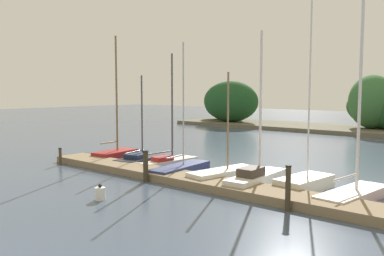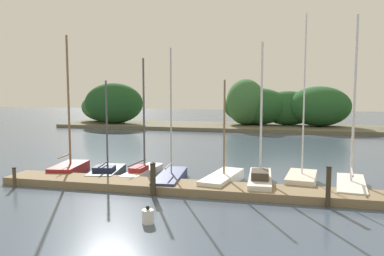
{
  "view_description": "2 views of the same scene",
  "coord_description": "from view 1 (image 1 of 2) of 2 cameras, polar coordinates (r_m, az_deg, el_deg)",
  "views": [
    {
      "loc": [
        10.2,
        -1.44,
        4.25
      ],
      "look_at": [
        -2.42,
        13.47,
        2.42
      ],
      "focal_mm": 38.42,
      "sensor_mm": 36.0,
      "label": 1
    },
    {
      "loc": [
        1.94,
        -4.12,
        4.65
      ],
      "look_at": [
        -2.5,
        14.4,
        2.7
      ],
      "focal_mm": 36.22,
      "sensor_mm": 36.0,
      "label": 2
    }
  ],
  "objects": [
    {
      "name": "sailboat_3",
      "position": [
        20.95,
        -1.36,
        -5.56
      ],
      "size": [
        1.48,
        4.21,
        6.6
      ],
      "rotation": [
        0.0,
        0.0,
        1.67
      ],
      "color": "navy",
      "rests_on": "ground"
    },
    {
      "name": "sailboat_0",
      "position": [
        25.61,
        -10.42,
        -3.33
      ],
      "size": [
        1.61,
        3.08,
        7.47
      ],
      "rotation": [
        0.0,
        0.0,
        1.69
      ],
      "color": "maroon",
      "rests_on": "ground"
    },
    {
      "name": "sailboat_7",
      "position": [
        17.18,
        21.69,
        -8.04
      ],
      "size": [
        1.69,
        4.25,
        7.9
      ],
      "rotation": [
        0.0,
        0.0,
        1.45
      ],
      "color": "white",
      "rests_on": "ground"
    },
    {
      "name": "mooring_piling_1",
      "position": [
        19.18,
        -6.45,
        -5.28
      ],
      "size": [
        0.27,
        0.27,
        1.44
      ],
      "color": "#3D3323",
      "rests_on": "ground"
    },
    {
      "name": "dock_pier",
      "position": [
        17.77,
        4.03,
        -7.93
      ],
      "size": [
        22.58,
        1.8,
        0.35
      ],
      "color": "#847051",
      "rests_on": "ground"
    },
    {
      "name": "sailboat_4",
      "position": [
        19.52,
        4.74,
        -6.34
      ],
      "size": [
        1.77,
        4.04,
        5.06
      ],
      "rotation": [
        0.0,
        0.0,
        1.39
      ],
      "color": "white",
      "rests_on": "ground"
    },
    {
      "name": "sailboat_6",
      "position": [
        18.29,
        15.57,
        -7.15
      ],
      "size": [
        1.64,
        3.11,
        8.11
      ],
      "rotation": [
        0.0,
        0.0,
        1.45
      ],
      "color": "silver",
      "rests_on": "ground"
    },
    {
      "name": "sailboat_5",
      "position": [
        18.47,
        9.08,
        -6.72
      ],
      "size": [
        1.22,
        4.28,
        6.79
      ],
      "rotation": [
        0.0,
        0.0,
        1.62
      ],
      "color": "white",
      "rests_on": "ground"
    },
    {
      "name": "sailboat_2",
      "position": [
        22.96,
        -3.06,
        -4.48
      ],
      "size": [
        1.14,
        3.99,
        6.23
      ],
      "rotation": [
        0.0,
        0.0,
        1.51
      ],
      "color": "silver",
      "rests_on": "ground"
    },
    {
      "name": "mooring_piling_0",
      "position": [
        24.45,
        -17.82,
        -3.76
      ],
      "size": [
        0.19,
        0.19,
        0.97
      ],
      "color": "#4C3D28",
      "rests_on": "ground"
    },
    {
      "name": "sailboat_1",
      "position": [
        23.95,
        -7.12,
        -4.25
      ],
      "size": [
        1.87,
        3.51,
        5.07
      ],
      "rotation": [
        0.0,
        0.0,
        1.74
      ],
      "color": "#232833",
      "rests_on": "ground"
    },
    {
      "name": "mooring_piling_2",
      "position": [
        14.87,
        13.18,
        -8.12
      ],
      "size": [
        0.22,
        0.22,
        1.64
      ],
      "color": "#3D3323",
      "rests_on": "ground"
    },
    {
      "name": "channel_buoy_0",
      "position": [
        16.47,
        -12.63,
        -8.84
      ],
      "size": [
        0.41,
        0.41,
        0.63
      ],
      "color": "white",
      "rests_on": "ground"
    }
  ]
}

